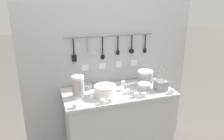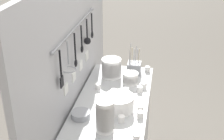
{
  "view_description": "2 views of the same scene",
  "coord_description": "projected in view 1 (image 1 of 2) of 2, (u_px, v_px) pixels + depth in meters",
  "views": [
    {
      "loc": [
        -0.71,
        -1.96,
        1.81
      ],
      "look_at": [
        -0.08,
        -0.01,
        1.11
      ],
      "focal_mm": 35.0,
      "sensor_mm": 36.0,
      "label": 1
    },
    {
      "loc": [
        -2.02,
        -0.34,
        2.09
      ],
      "look_at": [
        -0.05,
        0.0,
        1.12
      ],
      "focal_mm": 50.0,
      "sensor_mm": 36.0,
      "label": 2
    }
  ],
  "objects": [
    {
      "name": "cup_centre",
      "position": [
        172.0,
        91.0,
        2.21
      ],
      "size": [
        0.05,
        0.05,
        0.05
      ],
      "color": "white",
      "rests_on": "counter"
    },
    {
      "name": "steel_mixing_bowl",
      "position": [
        86.0,
        86.0,
        2.33
      ],
      "size": [
        0.13,
        0.13,
        0.04
      ],
      "color": "#93969E",
      "rests_on": "counter"
    },
    {
      "name": "cup_back_right",
      "position": [
        110.0,
        100.0,
        2.02
      ],
      "size": [
        0.05,
        0.05,
        0.05
      ],
      "color": "white",
      "rests_on": "counter"
    },
    {
      "name": "cup_edge_far",
      "position": [
        122.0,
        88.0,
        2.28
      ],
      "size": [
        0.05,
        0.05,
        0.05
      ],
      "color": "white",
      "rests_on": "counter"
    },
    {
      "name": "plate_stack",
      "position": [
        105.0,
        91.0,
        2.14
      ],
      "size": [
        0.21,
        0.21,
        0.11
      ],
      "color": "white",
      "rests_on": "counter"
    },
    {
      "name": "cup_front_right",
      "position": [
        128.0,
        91.0,
        2.21
      ],
      "size": [
        0.05,
        0.05,
        0.05
      ],
      "color": "white",
      "rests_on": "counter"
    },
    {
      "name": "counter",
      "position": [
        118.0,
        127.0,
        2.41
      ],
      "size": [
        1.14,
        0.53,
        0.87
      ],
      "color": "#B7BABC",
      "rests_on": "ground"
    },
    {
      "name": "back_wall",
      "position": [
        110.0,
        80.0,
        2.53
      ],
      "size": [
        1.94,
        0.11,
        1.77
      ],
      "color": "#B2B2B7",
      "rests_on": "ground"
    },
    {
      "name": "cup_by_caddy",
      "position": [
        144.0,
        95.0,
        2.12
      ],
      "size": [
        0.05,
        0.05,
        0.05
      ],
      "color": "white",
      "rests_on": "counter"
    },
    {
      "name": "cup_edge_near",
      "position": [
        75.0,
        106.0,
        1.92
      ],
      "size": [
        0.05,
        0.05,
        0.05
      ],
      "color": "white",
      "rests_on": "counter"
    },
    {
      "name": "bowl_stack_tall_left",
      "position": [
        145.0,
        78.0,
        2.41
      ],
      "size": [
        0.17,
        0.17,
        0.16
      ],
      "color": "white",
      "rests_on": "counter"
    },
    {
      "name": "cup_beside_plates",
      "position": [
        103.0,
        102.0,
        1.99
      ],
      "size": [
        0.05,
        0.05,
        0.05
      ],
      "color": "white",
      "rests_on": "counter"
    },
    {
      "name": "bowl_stack_back_corner",
      "position": [
        144.0,
        87.0,
        2.24
      ],
      "size": [
        0.13,
        0.13,
        0.1
      ],
      "color": "white",
      "rests_on": "counter"
    },
    {
      "name": "cup_front_left",
      "position": [
        136.0,
        95.0,
        2.13
      ],
      "size": [
        0.05,
        0.05,
        0.05
      ],
      "color": "white",
      "rests_on": "counter"
    },
    {
      "name": "cup_back_left",
      "position": [
        123.0,
        83.0,
        2.42
      ],
      "size": [
        0.05,
        0.05,
        0.05
      ],
      "color": "white",
      "rests_on": "counter"
    },
    {
      "name": "bowl_stack_wide_centre",
      "position": [
        78.0,
        87.0,
        2.1
      ],
      "size": [
        0.12,
        0.12,
        0.22
      ],
      "color": "white",
      "rests_on": "counter"
    },
    {
      "name": "cup_mid_row",
      "position": [
        92.0,
        97.0,
        2.08
      ],
      "size": [
        0.05,
        0.05,
        0.05
      ],
      "color": "white",
      "rests_on": "counter"
    },
    {
      "name": "cutlery_caddy",
      "position": [
        161.0,
        85.0,
        2.28
      ],
      "size": [
        0.12,
        0.12,
        0.26
      ],
      "color": "#93969E",
      "rests_on": "counter"
    }
  ]
}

